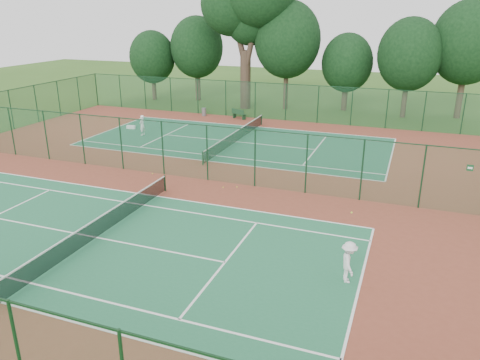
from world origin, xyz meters
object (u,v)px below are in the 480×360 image
object	(u,v)px
player_near	(349,262)
trash_bin	(204,112)
player_far	(142,125)
big_tree	(247,3)
kit_bag	(131,127)
bench	(239,114)

from	to	relation	value
player_near	trash_bin	size ratio (longest dim) A/B	2.11
player_far	big_tree	size ratio (longest dim) A/B	0.11
player_near	kit_bag	size ratio (longest dim) A/B	2.16
trash_bin	player_near	bearing A→B (deg)	-55.07
player_near	kit_bag	distance (m)	28.61
player_near	bench	distance (m)	29.34
bench	player_far	bearing A→B (deg)	-99.15
player_far	bench	distance (m)	10.26
player_near	trash_bin	xyz separation A→B (m)	(-17.99, 25.76, -0.45)
player_near	bench	size ratio (longest dim) A/B	1.03
big_tree	player_near	bearing A→B (deg)	-63.71
big_tree	trash_bin	bearing A→B (deg)	-115.72
trash_bin	kit_bag	distance (m)	8.19
player_far	kit_bag	size ratio (longest dim) A/B	2.17
big_tree	kit_bag	bearing A→B (deg)	-116.86
bench	kit_bag	size ratio (longest dim) A/B	2.09
kit_bag	big_tree	xyz separation A→B (m)	(6.41, 12.65, 10.47)
trash_bin	kit_bag	xyz separation A→B (m)	(-3.81, -7.25, -0.25)
player_near	kit_bag	bearing A→B (deg)	30.38
player_far	kit_bag	xyz separation A→B (m)	(-2.20, 1.61, -0.71)
player_near	trash_bin	distance (m)	31.43
trash_bin	bench	distance (m)	3.76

